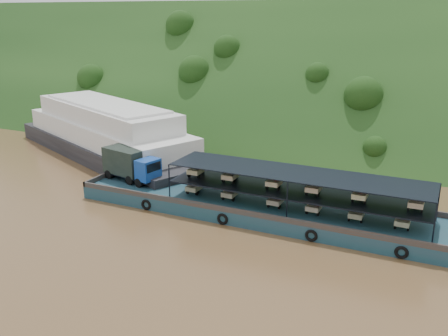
% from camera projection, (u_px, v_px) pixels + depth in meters
% --- Properties ---
extents(ground, '(160.00, 160.00, 0.00)m').
position_uv_depth(ground, '(230.00, 212.00, 46.86)').
color(ground, brown).
rests_on(ground, ground).
extents(hillside, '(140.00, 39.60, 39.60)m').
position_uv_depth(hillside, '(326.00, 132.00, 77.94)').
color(hillside, '#163513').
rests_on(hillside, ground).
extents(cargo_barge, '(35.07, 7.18, 4.54)m').
position_uv_depth(cargo_barge, '(247.00, 201.00, 46.35)').
color(cargo_barge, '#16434F').
rests_on(cargo_barge, ground).
extents(passenger_ferry, '(35.71, 22.28, 7.12)m').
position_uv_depth(passenger_ferry, '(107.00, 133.00, 63.94)').
color(passenger_ferry, black).
rests_on(passenger_ferry, ground).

